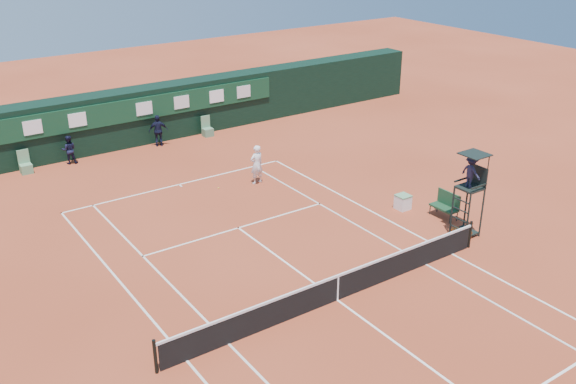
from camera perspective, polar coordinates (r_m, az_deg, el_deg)
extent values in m
plane|color=#A94428|center=(21.49, 4.39, -9.56)|extent=(90.00, 90.00, 0.00)
cube|color=white|center=(30.52, -9.67, 0.66)|extent=(11.05, 0.08, 0.01)
cube|color=white|center=(24.86, 14.36, -5.35)|extent=(0.08, 23.85, 0.01)
cube|color=silver|center=(19.11, -9.00, -14.58)|extent=(0.08, 23.85, 0.01)
cube|color=silver|center=(23.94, 12.15, -6.30)|extent=(0.08, 23.85, 0.01)
cube|color=silver|center=(19.59, -5.31, -13.28)|extent=(0.08, 23.85, 0.01)
cube|color=white|center=(26.07, -4.43, -3.20)|extent=(8.31, 0.08, 0.01)
cube|color=white|center=(21.48, 4.39, -9.55)|extent=(0.08, 12.88, 0.01)
cube|color=silver|center=(30.40, -9.55, 0.57)|extent=(0.08, 0.30, 0.01)
cube|color=black|center=(21.25, 4.43, -8.55)|extent=(12.60, 0.04, 0.90)
cube|color=silver|center=(20.99, 4.47, -7.44)|extent=(12.80, 0.06, 0.08)
cube|color=white|center=(21.24, 4.43, -8.52)|extent=(0.06, 0.05, 0.92)
cylinder|color=black|center=(25.25, 15.87, -3.66)|extent=(0.10, 0.10, 1.10)
cylinder|color=black|center=(18.51, -11.72, -14.14)|extent=(0.10, 0.10, 1.10)
cube|color=black|center=(36.05, -14.59, 6.35)|extent=(40.00, 1.50, 3.00)
cube|color=#103A22|center=(35.15, -14.21, 6.97)|extent=(18.00, 0.10, 1.20)
cube|color=white|center=(33.81, -21.75, 5.35)|extent=(0.90, 0.04, 0.70)
cube|color=white|center=(34.32, -18.21, 6.11)|extent=(0.90, 0.04, 0.70)
cube|color=white|center=(35.42, -12.66, 7.25)|extent=(0.90, 0.04, 0.70)
cube|color=silver|center=(36.26, -9.44, 7.88)|extent=(0.90, 0.04, 0.70)
cube|color=white|center=(37.21, -6.37, 8.46)|extent=(0.90, 0.04, 0.70)
cube|color=silver|center=(38.06, -3.96, 8.89)|extent=(0.90, 0.04, 0.70)
cube|color=#5E9063|center=(33.87, -22.24, 1.93)|extent=(0.55, 0.50, 0.46)
cube|color=#629668|center=(33.89, -22.48, 2.94)|extent=(0.55, 0.06, 0.70)
cube|color=#54805E|center=(36.98, -7.15, 5.30)|extent=(0.55, 0.50, 0.46)
cube|color=#5F9166|center=(37.00, -7.35, 6.22)|extent=(0.55, 0.06, 0.70)
cylinder|color=black|center=(25.45, 15.70, -2.28)|extent=(0.07, 0.07, 2.00)
cylinder|color=black|center=(25.91, 14.37, -1.66)|extent=(0.07, 0.07, 2.00)
cylinder|color=black|center=(26.03, 16.85, -1.83)|extent=(0.07, 0.07, 2.00)
cylinder|color=black|center=(26.47, 15.53, -1.23)|extent=(0.07, 0.07, 2.00)
cube|color=black|center=(25.55, 15.86, 0.37)|extent=(0.85, 0.85, 0.08)
cube|color=black|center=(25.69, 16.54, 1.40)|extent=(0.06, 0.85, 0.80)
cube|color=black|center=(25.23, 16.63, 0.49)|extent=(0.85, 0.05, 0.06)
cube|color=black|center=(25.71, 15.21, 1.10)|extent=(0.85, 0.05, 0.06)
cylinder|color=black|center=(25.30, 17.35, 2.06)|extent=(0.04, 0.04, 1.00)
cylinder|color=black|center=(25.76, 15.98, 2.61)|extent=(0.04, 0.04, 1.00)
cube|color=black|center=(25.10, 16.28, 3.24)|extent=(0.95, 0.95, 0.04)
cube|color=black|center=(26.32, 15.41, -3.42)|extent=(0.80, 0.80, 0.05)
cube|color=black|center=(25.93, 14.89, -3.16)|extent=(0.04, 0.80, 0.04)
cube|color=black|center=(25.76, 14.98, -2.37)|extent=(0.04, 0.80, 0.04)
cube|color=black|center=(25.59, 15.07, -1.56)|extent=(0.04, 0.80, 0.04)
cube|color=black|center=(25.43, 15.17, -0.75)|extent=(0.04, 0.80, 0.04)
imported|color=#191B32|center=(25.26, 15.96, 1.75)|extent=(0.47, 0.82, 1.28)
cube|color=#173B22|center=(27.46, 13.69, -1.36)|extent=(0.55, 1.20, 0.08)
cube|color=#1B4528|center=(27.50, 14.12, -0.58)|extent=(0.06, 1.20, 0.60)
cylinder|color=black|center=(27.09, 14.18, -2.35)|extent=(0.04, 0.04, 0.41)
cylinder|color=black|center=(27.40, 14.80, -2.11)|extent=(0.04, 0.04, 0.41)
cylinder|color=black|center=(27.74, 12.51, -1.54)|extent=(0.04, 0.04, 0.41)
cylinder|color=black|center=(28.04, 13.13, -1.32)|extent=(0.04, 0.04, 0.41)
cube|color=black|center=(26.17, 15.15, -3.57)|extent=(0.48, 0.80, 0.28)
cube|color=white|center=(27.96, 10.17, -0.92)|extent=(0.55, 0.55, 0.60)
cube|color=#64986B|center=(27.84, 10.22, -0.32)|extent=(0.57, 0.57, 0.05)
sphere|color=yellow|center=(29.82, -6.20, 0.36)|extent=(0.07, 0.07, 0.07)
imported|color=white|center=(29.94, -2.81, 2.45)|extent=(0.73, 0.52, 1.89)
imported|color=black|center=(34.25, -18.89, 3.58)|extent=(0.86, 0.76, 1.48)
imported|color=black|center=(35.60, -11.45, 5.36)|extent=(1.10, 0.73, 1.74)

